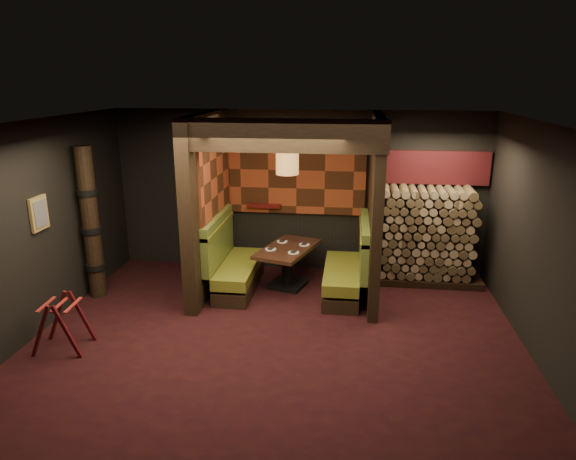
# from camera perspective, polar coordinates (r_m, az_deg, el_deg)

# --- Properties ---
(floor) EXTENTS (6.50, 5.50, 0.02)m
(floor) POSITION_cam_1_polar(r_m,az_deg,el_deg) (7.02, -1.34, -12.18)
(floor) COLOR black
(floor) RESTS_ON ground
(ceiling) EXTENTS (6.50, 5.50, 0.02)m
(ceiling) POSITION_cam_1_polar(r_m,az_deg,el_deg) (6.17, -1.53, 11.85)
(ceiling) COLOR black
(ceiling) RESTS_ON ground
(wall_back) EXTENTS (6.50, 0.02, 2.85)m
(wall_back) POSITION_cam_1_polar(r_m,az_deg,el_deg) (9.10, 1.14, 4.28)
(wall_back) COLOR black
(wall_back) RESTS_ON ground
(wall_front) EXTENTS (6.50, 0.02, 2.85)m
(wall_front) POSITION_cam_1_polar(r_m,az_deg,el_deg) (3.96, -7.47, -13.03)
(wall_front) COLOR black
(wall_front) RESTS_ON ground
(wall_left) EXTENTS (0.02, 5.50, 2.85)m
(wall_left) POSITION_cam_1_polar(r_m,az_deg,el_deg) (7.63, -26.41, 0.07)
(wall_left) COLOR black
(wall_left) RESTS_ON ground
(wall_right) EXTENTS (0.02, 5.50, 2.85)m
(wall_right) POSITION_cam_1_polar(r_m,az_deg,el_deg) (6.80, 26.88, -1.88)
(wall_right) COLOR black
(wall_right) RESTS_ON ground
(partition_left) EXTENTS (0.20, 2.20, 2.85)m
(partition_left) POSITION_cam_1_polar(r_m,az_deg,el_deg) (8.29, -9.01, 2.84)
(partition_left) COLOR black
(partition_left) RESTS_ON floor
(partition_right) EXTENTS (0.15, 2.10, 2.85)m
(partition_right) POSITION_cam_1_polar(r_m,az_deg,el_deg) (8.03, 9.61, 2.36)
(partition_right) COLOR black
(partition_right) RESTS_ON floor
(header_beam) EXTENTS (2.85, 0.18, 0.44)m
(header_beam) POSITION_cam_1_polar(r_m,az_deg,el_deg) (6.89, -0.84, 10.44)
(header_beam) COLOR black
(header_beam) RESTS_ON partition_left
(tapa_back_panel) EXTENTS (2.40, 0.06, 1.55)m
(tapa_back_panel) POSITION_cam_1_polar(r_m,az_deg,el_deg) (8.98, 0.96, 6.68)
(tapa_back_panel) COLOR #963C1E
(tapa_back_panel) RESTS_ON wall_back
(tapa_side_panel) EXTENTS (0.04, 1.85, 1.45)m
(tapa_side_panel) POSITION_cam_1_polar(r_m,az_deg,el_deg) (8.33, -8.01, 5.95)
(tapa_side_panel) COLOR #963C1E
(tapa_side_panel) RESTS_ON partition_left
(lacquer_shelf) EXTENTS (0.60, 0.12, 0.07)m
(lacquer_shelf) POSITION_cam_1_polar(r_m,az_deg,el_deg) (9.13, -2.69, 2.73)
(lacquer_shelf) COLOR #58110F
(lacquer_shelf) RESTS_ON wall_back
(booth_bench_left) EXTENTS (0.68, 1.60, 1.14)m
(booth_bench_left) POSITION_cam_1_polar(r_m,az_deg,el_deg) (8.50, -6.17, -3.95)
(booth_bench_left) COLOR black
(booth_bench_left) RESTS_ON floor
(booth_bench_right) EXTENTS (0.68, 1.60, 1.14)m
(booth_bench_right) POSITION_cam_1_polar(r_m,az_deg,el_deg) (8.29, 6.73, -4.51)
(booth_bench_right) COLOR black
(booth_bench_right) RESTS_ON floor
(dining_table) EXTENTS (1.06, 1.45, 0.68)m
(dining_table) POSITION_cam_1_polar(r_m,az_deg,el_deg) (8.52, -0.03, -3.42)
(dining_table) COLOR black
(dining_table) RESTS_ON floor
(place_settings) EXTENTS (0.70, 0.72, 0.03)m
(place_settings) POSITION_cam_1_polar(r_m,az_deg,el_deg) (8.44, -0.03, -1.86)
(place_settings) COLOR white
(place_settings) RESTS_ON dining_table
(pendant_lamp) EXTENTS (0.36, 0.36, 0.94)m
(pendant_lamp) POSITION_cam_1_polar(r_m,az_deg,el_deg) (8.05, -0.08, 7.80)
(pendant_lamp) COLOR #AD6F33
(pendant_lamp) RESTS_ON ceiling
(framed_picture) EXTENTS (0.05, 0.36, 0.46)m
(framed_picture) POSITION_cam_1_polar(r_m,az_deg,el_deg) (7.64, -25.93, 1.67)
(framed_picture) COLOR olive
(framed_picture) RESTS_ON wall_left
(luggage_rack) EXTENTS (0.72, 0.53, 0.75)m
(luggage_rack) POSITION_cam_1_polar(r_m,az_deg,el_deg) (7.26, -23.83, -9.30)
(luggage_rack) COLOR #400B10
(luggage_rack) RESTS_ON floor
(totem_column) EXTENTS (0.31, 0.31, 2.40)m
(totem_column) POSITION_cam_1_polar(r_m,az_deg,el_deg) (8.49, -21.06, 0.58)
(totem_column) COLOR black
(totem_column) RESTS_ON floor
(firewood_stack) EXTENTS (1.73, 0.70, 1.64)m
(firewood_stack) POSITION_cam_1_polar(r_m,az_deg,el_deg) (8.92, 15.60, -0.64)
(firewood_stack) COLOR black
(firewood_stack) RESTS_ON floor
(mosaic_header) EXTENTS (1.83, 0.10, 0.56)m
(mosaic_header) POSITION_cam_1_polar(r_m,az_deg,el_deg) (8.99, 15.85, 6.69)
(mosaic_header) COLOR maroon
(mosaic_header) RESTS_ON wall_back
(bay_front_post) EXTENTS (0.08, 0.08, 2.85)m
(bay_front_post) POSITION_cam_1_polar(r_m,az_deg,el_deg) (8.29, 10.16, 2.78)
(bay_front_post) COLOR black
(bay_front_post) RESTS_ON floor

